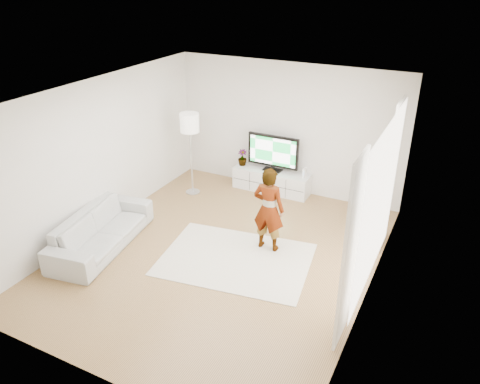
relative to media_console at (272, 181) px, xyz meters
The scene contains 17 objects.
floor 2.78m from the media_console, 85.35° to the right, with size 6.00×6.00×0.00m, color #AE884E.
ceiling 3.77m from the media_console, 85.35° to the right, with size 6.00×6.00×0.00m, color white.
wall_left 3.76m from the media_console, 129.45° to the right, with size 0.02×6.00×2.80m, color silver.
wall_right 4.05m from the media_console, 45.42° to the right, with size 0.02×6.00×2.80m, color silver.
wall_back 1.20m from the media_console, 46.27° to the left, with size 5.00×0.02×2.80m, color silver.
wall_front 5.88m from the media_console, 87.77° to the right, with size 5.00×0.02×2.80m, color silver.
window 3.85m from the media_console, 42.34° to the right, with size 0.01×2.60×2.50m, color white.
curtain_near 4.72m from the media_console, 55.12° to the right, with size 0.04×0.70×2.60m, color white.
curtain_far 3.08m from the media_console, 23.93° to the right, with size 0.04×0.70×2.60m, color white.
media_console is the anchor object (origin of this frame).
television 0.67m from the media_console, 90.00° to the left, with size 1.15×0.23×0.80m.
game_console 0.82m from the media_console, ahead, with size 0.06×0.15×0.20m.
potted_plant 0.84m from the media_console, behind, with size 0.20×0.20×0.36m, color #3F7238.
rug 2.83m from the media_console, 79.31° to the right, with size 2.49×1.79×0.01m, color beige.
player 2.41m from the media_console, 68.46° to the right, with size 0.56×0.37×1.53m, color #334772.
sofa 3.88m from the media_console, 117.48° to the right, with size 2.24×0.87×0.65m, color silver.
floor_lamp 2.16m from the media_console, 150.43° to the right, with size 0.40×0.40×1.79m.
Camera 1 is at (3.36, -5.93, 4.55)m, focal length 35.00 mm.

